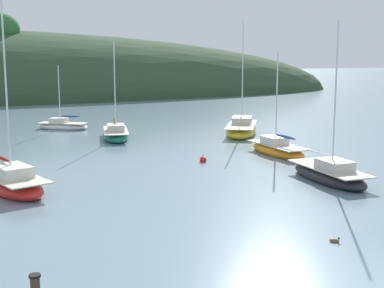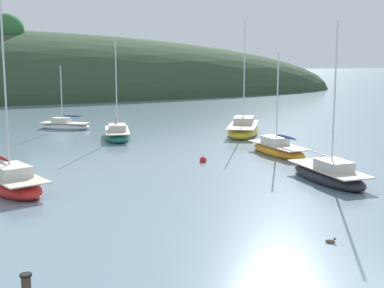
% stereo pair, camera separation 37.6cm
% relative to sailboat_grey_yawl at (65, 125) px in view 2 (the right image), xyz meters
% --- Properties ---
extents(sailboat_grey_yawl, '(4.86, 3.92, 5.90)m').
position_rel_sailboat_grey_yawl_xyz_m(sailboat_grey_yawl, '(0.00, 0.00, 0.00)').
color(sailboat_grey_yawl, white).
rests_on(sailboat_grey_yawl, ground).
extents(sailboat_navy_dinghy, '(5.81, 7.53, 9.77)m').
position_rel_sailboat_grey_yawl_xyz_m(sailboat_navy_dinghy, '(13.77, -8.77, 0.12)').
color(sailboat_navy_dinghy, gold).
rests_on(sailboat_navy_dinghy, ground).
extents(sailboat_black_sloop, '(3.14, 6.27, 7.98)m').
position_rel_sailboat_grey_yawl_xyz_m(sailboat_black_sloop, '(3.23, -7.38, 0.06)').
color(sailboat_black_sloop, '#196B56').
rests_on(sailboat_black_sloop, ground).
extents(sailboat_yellow_far, '(4.30, 7.03, 9.67)m').
position_rel_sailboat_grey_yawl_xyz_m(sailboat_yellow_far, '(-5.62, -21.97, 0.09)').
color(sailboat_yellow_far, red).
rests_on(sailboat_yellow_far, ground).
extents(sailboat_blue_center, '(2.13, 6.08, 8.72)m').
position_rel_sailboat_grey_yawl_xyz_m(sailboat_blue_center, '(10.63, -26.06, 0.06)').
color(sailboat_blue_center, '#232328').
rests_on(sailboat_blue_center, ground).
extents(sailboat_red_portside, '(2.26, 5.76, 7.14)m').
position_rel_sailboat_grey_yawl_xyz_m(sailboat_red_portside, '(11.99, -18.06, 0.04)').
color(sailboat_red_portside, orange).
rests_on(sailboat_red_portside, ground).
extents(mooring_buoy_inner, '(0.44, 0.44, 0.54)m').
position_rel_sailboat_grey_yawl_xyz_m(mooring_buoy_inner, '(6.26, -18.68, -0.20)').
color(mooring_buoy_inner, red).
rests_on(mooring_buoy_inner, ground).
extents(duck_lone_left, '(0.39, 0.35, 0.24)m').
position_rel_sailboat_grey_yawl_xyz_m(duck_lone_left, '(5.14, -34.35, -0.26)').
color(duck_lone_left, brown).
rests_on(duck_lone_left, ground).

